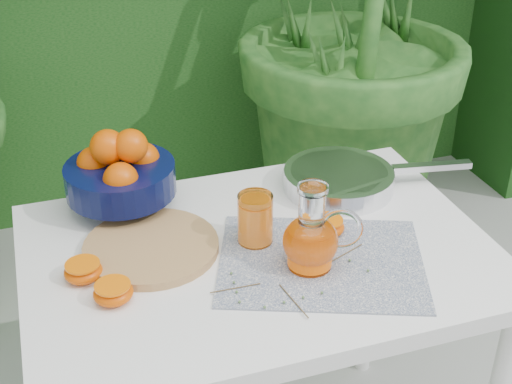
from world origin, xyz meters
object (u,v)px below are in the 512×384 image
object	(u,v)px
cutting_board	(151,247)
juice_pitcher	(312,239)
white_table	(259,279)
fruit_bowl	(120,172)
saute_pan	(340,178)

from	to	relation	value
cutting_board	juice_pitcher	bearing A→B (deg)	-28.23
white_table	fruit_bowl	distance (m)	0.40
cutting_board	fruit_bowl	distance (m)	0.22
cutting_board	saute_pan	world-z (taller)	saute_pan
fruit_bowl	juice_pitcher	xyz separation A→B (m)	(0.33, -0.36, -0.02)
juice_pitcher	fruit_bowl	bearing A→B (deg)	132.09
saute_pan	juice_pitcher	bearing A→B (deg)	-124.31
saute_pan	cutting_board	bearing A→B (deg)	-166.37
white_table	saute_pan	distance (m)	0.35
cutting_board	juice_pitcher	xyz separation A→B (m)	(0.30, -0.16, 0.06)
white_table	juice_pitcher	world-z (taller)	juice_pitcher
fruit_bowl	cutting_board	bearing A→B (deg)	-82.37
cutting_board	saute_pan	distance (m)	0.51
white_table	fruit_bowl	size ratio (longest dim) A/B	3.59
juice_pitcher	saute_pan	bearing A→B (deg)	55.69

